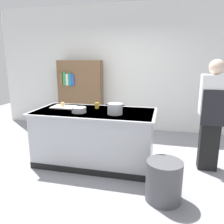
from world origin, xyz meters
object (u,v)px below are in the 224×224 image
object	(u,v)px
trash_bin	(164,181)
bookshelf	(81,95)
mixing_bowl	(79,110)
onion	(63,104)
person_chef	(212,113)
stock_pot	(115,109)
juice_cup	(97,105)

from	to	relation	value
trash_bin	bookshelf	world-z (taller)	bookshelf
trash_bin	bookshelf	size ratio (longest dim) A/B	0.30
trash_bin	mixing_bowl	bearing A→B (deg)	154.85
onion	person_chef	distance (m)	2.44
person_chef	bookshelf	bearing A→B (deg)	40.18
stock_pot	bookshelf	bearing A→B (deg)	124.36
stock_pot	onion	bearing A→B (deg)	164.35
person_chef	mixing_bowl	bearing A→B (deg)	80.55
onion	stock_pot	world-z (taller)	stock_pot
bookshelf	trash_bin	bearing A→B (deg)	-51.16
juice_cup	person_chef	size ratio (longest dim) A/B	0.06
stock_pot	bookshelf	xyz separation A→B (m)	(-1.32, 1.93, -0.13)
mixing_bowl	person_chef	xyz separation A→B (m)	(2.01, 0.37, -0.03)
onion	person_chef	bearing A→B (deg)	1.24
onion	juice_cup	bearing A→B (deg)	4.56
mixing_bowl	juice_cup	size ratio (longest dim) A/B	2.25
stock_pot	mixing_bowl	size ratio (longest dim) A/B	1.31
mixing_bowl	trash_bin	world-z (taller)	mixing_bowl
bookshelf	mixing_bowl	bearing A→B (deg)	-69.20
onion	mixing_bowl	distance (m)	0.53
trash_bin	onion	bearing A→B (deg)	151.93
trash_bin	bookshelf	xyz separation A→B (m)	(-2.09, 2.59, 0.60)
onion	trash_bin	size ratio (longest dim) A/B	0.15
onion	trash_bin	xyz separation A→B (m)	(1.77, -0.94, -0.70)
stock_pot	juice_cup	size ratio (longest dim) A/B	2.95
mixing_bowl	bookshelf	bearing A→B (deg)	110.80
stock_pot	mixing_bowl	distance (m)	0.58
stock_pot	mixing_bowl	xyz separation A→B (m)	(-0.57, -0.03, -0.04)
juice_cup	person_chef	bearing A→B (deg)	0.13
trash_bin	stock_pot	bearing A→B (deg)	139.20
mixing_bowl	trash_bin	size ratio (longest dim) A/B	0.44
juice_cup	bookshelf	world-z (taller)	bookshelf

